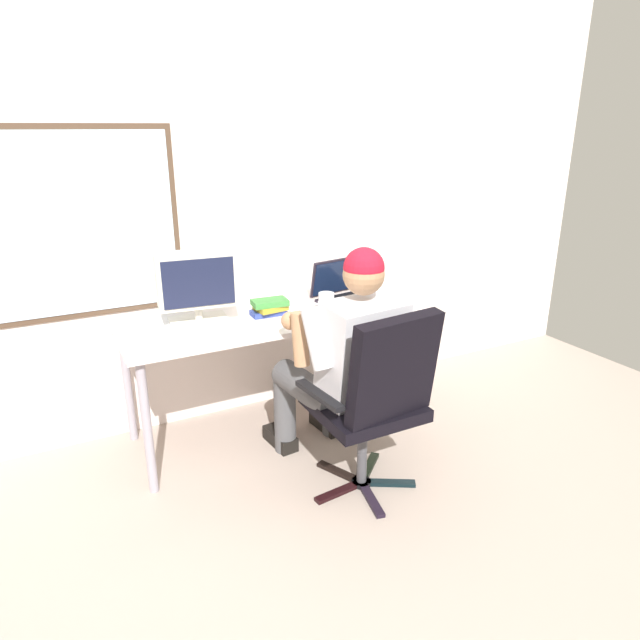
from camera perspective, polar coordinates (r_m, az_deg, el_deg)
name	(u,v)px	position (r m, az deg, el deg)	size (l,w,h in m)	color
wall_rear	(194,184)	(3.24, -12.86, 13.45)	(5.95, 0.08, 2.83)	silver
desk	(272,325)	(3.13, -4.96, -0.52)	(1.67, 0.68, 0.73)	#97909D
office_chair	(377,394)	(2.59, 5.90, -7.53)	(0.59, 0.55, 0.96)	black
person_seated	(344,358)	(2.75, 2.48, -3.92)	(0.56, 0.81, 1.21)	#4A4A4D
crt_monitor	(196,282)	(2.93, -12.57, 3.80)	(0.41, 0.27, 0.38)	beige
laptop	(342,289)	(3.32, 2.26, 3.17)	(0.37, 0.33, 0.24)	black
wine_glass	(326,300)	(3.04, 0.66, 2.11)	(0.09, 0.09, 0.12)	silver
book_stack	(270,307)	(3.05, -5.20, 1.35)	(0.20, 0.14, 0.09)	#2D4097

